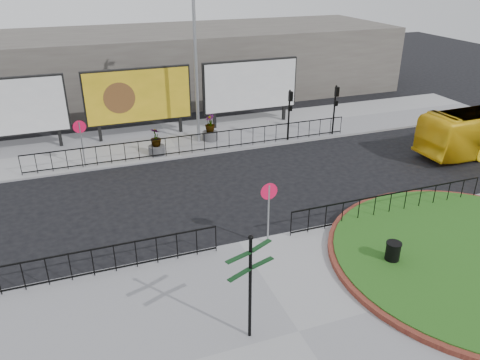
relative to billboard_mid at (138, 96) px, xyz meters
name	(u,v)px	position (x,y,z in m)	size (l,w,h in m)	color
ground	(239,245)	(1.50, -12.97, -2.60)	(90.00, 90.00, 0.00)	black
pavement_near	(299,333)	(1.50, -17.97, -2.54)	(30.00, 10.00, 0.12)	gray
pavement_far	(170,139)	(1.50, -0.97, -2.54)	(44.00, 6.00, 0.12)	gray
brick_edge	(476,258)	(9.00, -16.97, -2.39)	(10.40, 10.40, 0.18)	brown
grass_lawn	(476,257)	(9.00, -16.97, -2.37)	(10.00, 10.00, 0.22)	#1D4312
railing_near_left	(70,267)	(-4.50, -13.27, -1.93)	(10.00, 0.10, 1.10)	black
railing_near_right	(390,204)	(8.00, -13.27, -1.93)	(9.00, 0.10, 1.10)	black
railing_far	(198,143)	(2.50, -3.67, -1.93)	(18.00, 0.10, 1.10)	black
speed_sign_far	(80,134)	(-3.50, -3.57, -0.68)	(0.64, 0.07, 2.47)	gray
speed_sign_near	(269,200)	(2.50, -13.37, -0.68)	(0.64, 0.07, 2.47)	gray
billboard_left	(7,108)	(-7.00, 0.00, 0.00)	(6.20, 0.31, 4.10)	black
billboard_mid	(138,96)	(0.00, 0.00, 0.00)	(6.20, 0.31, 4.10)	black
billboard_right	(250,86)	(7.00, 0.00, 0.00)	(6.20, 0.31, 4.10)	black
lamp_post	(196,60)	(3.01, -1.97, 2.23)	(0.74, 0.18, 9.23)	gray
signal_pole_a	(290,108)	(8.00, -3.63, -0.50)	(0.22, 0.26, 3.00)	black
signal_pole_b	(335,103)	(11.00, -3.63, -0.50)	(0.22, 0.26, 3.00)	black
building_backdrop	(139,66)	(1.50, 9.03, -0.10)	(40.00, 10.00, 5.00)	#5E5A52
fingerpost_sign	(250,278)	(0.12, -17.63, -0.47)	(1.52, 0.80, 3.33)	black
litter_bin	(393,254)	(6.00, -16.15, -2.03)	(0.54, 0.54, 0.89)	black
planter_b	(156,144)	(0.30, -3.14, -1.90)	(0.90, 0.90, 1.49)	#4C4C4F
planter_c	(210,130)	(3.70, -1.97, -1.87)	(0.92, 0.92, 1.54)	#4C4C4F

